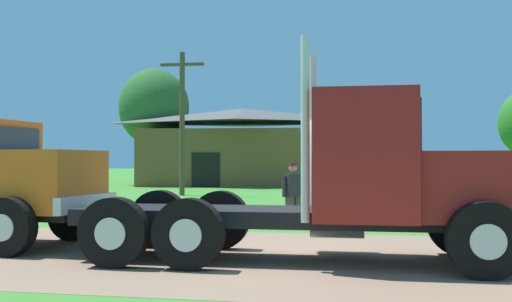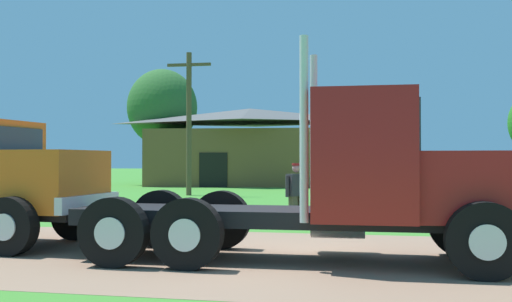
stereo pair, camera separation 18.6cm
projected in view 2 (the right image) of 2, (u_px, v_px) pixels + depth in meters
ground_plane at (307, 258)px, 10.61m from camera, size 200.00×200.00×0.00m
dirt_track at (307, 258)px, 10.61m from camera, size 120.00×6.94×0.01m
truck_foreground_white at (367, 185)px, 10.08m from camera, size 8.04×2.74×3.72m
visitor_far_side at (296, 192)px, 15.41m from camera, size 0.53×0.54×1.67m
shed_building at (250, 148)px, 40.44m from camera, size 14.46×7.67×5.25m
utility_pole_far at (189, 119)px, 29.25m from camera, size 2.20×0.26×7.04m
tree_left at (162, 108)px, 43.80m from camera, size 5.14×5.14×8.44m
tree_mid at (381, 132)px, 50.01m from camera, size 4.08×4.08×6.38m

